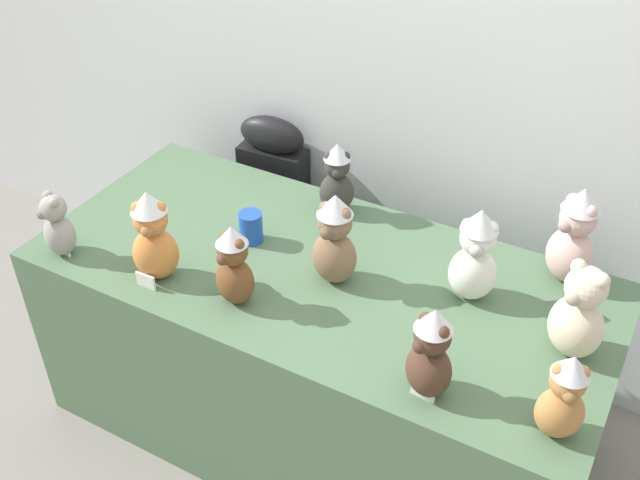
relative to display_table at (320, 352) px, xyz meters
The scene contains 18 objects.
ground_plane 0.45m from the display_table, 90.00° to the right, with size 10.00×10.00×0.00m, color gray.
wall_back 1.15m from the display_table, 90.00° to the left, with size 7.00×0.08×2.60m, color silver.
display_table is the anchor object (origin of this frame).
instrument_case 0.78m from the display_table, 133.40° to the left, with size 0.29×0.14×0.92m.
teddy_bear_cocoa 0.79m from the display_table, 32.27° to the right, with size 0.17×0.16×0.29m.
teddy_bear_blush 0.95m from the display_table, 25.77° to the left, with size 0.20×0.19×0.34m.
teddy_bear_mocha 0.54m from the display_table, 18.79° to the right, with size 0.15×0.13×0.32m.
teddy_bear_chestnut 0.60m from the display_table, 120.69° to the right, with size 0.15×0.13×0.28m.
teddy_bear_ash 0.99m from the display_table, 157.01° to the right, with size 0.15×0.14×0.23m.
teddy_bear_cream 0.96m from the display_table, ahead, with size 0.20×0.19×0.31m.
teddy_bear_caramel 1.02m from the display_table, 18.87° to the right, with size 0.15×0.14×0.27m.
teddy_bear_ginger 0.75m from the display_table, 147.49° to the right, with size 0.19×0.18×0.32m.
teddy_bear_snow 0.72m from the display_table, 13.29° to the left, with size 0.18×0.16×0.32m.
teddy_bear_charcoal 0.62m from the display_table, 109.13° to the left, with size 0.16×0.15×0.27m.
party_cup_blue 0.52m from the display_table, behind, with size 0.08×0.08×0.11m, color blue.
name_card_front_left 0.73m from the display_table, 34.26° to the right, with size 0.07×0.01×0.05m, color white.
name_card_front_middle 0.69m from the display_table, 141.99° to the right, with size 0.07×0.01×0.05m, color white.
name_card_front_right 0.95m from the display_table, 156.71° to the right, with size 0.07×0.01×0.05m, color white.
Camera 1 is at (0.92, -1.40, 2.29)m, focal length 41.90 mm.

